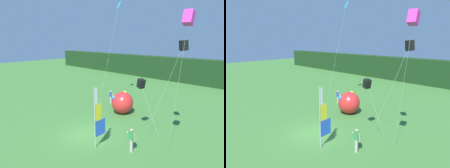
# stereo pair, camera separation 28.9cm
# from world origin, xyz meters

# --- Properties ---
(ground_plane) EXTENTS (120.00, 120.00, 0.00)m
(ground_plane) POSITION_xyz_m (0.00, 0.00, 0.00)
(ground_plane) COLOR #3D7533
(distant_treeline) EXTENTS (80.00, 2.40, 4.37)m
(distant_treeline) POSITION_xyz_m (0.00, 25.36, 2.18)
(distant_treeline) COLOR #193819
(distant_treeline) RESTS_ON ground
(banner_flag) EXTENTS (0.06, 1.03, 4.54)m
(banner_flag) POSITION_xyz_m (2.13, -0.58, 2.17)
(banner_flag) COLOR #B7B7BC
(banner_flag) RESTS_ON ground
(person_near_banner) EXTENTS (0.55, 0.48, 1.71)m
(person_near_banner) POSITION_xyz_m (4.28, 0.55, 0.91)
(person_near_banner) COLOR #B7B2A3
(person_near_banner) RESTS_ON ground
(person_mid_field) EXTENTS (0.55, 0.48, 1.60)m
(person_mid_field) POSITION_xyz_m (-4.16, 7.22, 0.85)
(person_mid_field) COLOR #B7B2A3
(person_mid_field) RESTS_ON ground
(inflatable_balloon) EXTENTS (2.30, 2.30, 2.33)m
(inflatable_balloon) POSITION_xyz_m (-0.98, 5.66, 1.15)
(inflatable_balloon) COLOR red
(inflatable_balloon) RESTS_ON ground
(kite_magenta_box_0) EXTENTS (1.62, 1.84, 9.19)m
(kite_magenta_box_0) POSITION_xyz_m (7.19, 1.45, 8.73)
(kite_magenta_box_0) COLOR brown
(kite_magenta_box_0) RESTS_ON ground
(kite_black_box_1) EXTENTS (1.93, 0.74, 4.63)m
(kite_black_box_1) POSITION_xyz_m (3.02, 3.26, 4.22)
(kite_black_box_1) COLOR brown
(kite_black_box_1) RESTS_ON ground
(kite_black_box_2) EXTENTS (2.62, 1.36, 7.60)m
(kite_black_box_2) POSITION_xyz_m (5.57, 4.75, 7.18)
(kite_black_box_2) COLOR brown
(kite_black_box_2) RESTS_ON ground
(kite_cyan_diamond_3) EXTENTS (0.74, 3.92, 12.05)m
(kite_cyan_diamond_3) POSITION_xyz_m (-4.75, 8.97, 10.77)
(kite_cyan_diamond_3) COLOR brown
(kite_cyan_diamond_3) RESTS_ON ground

